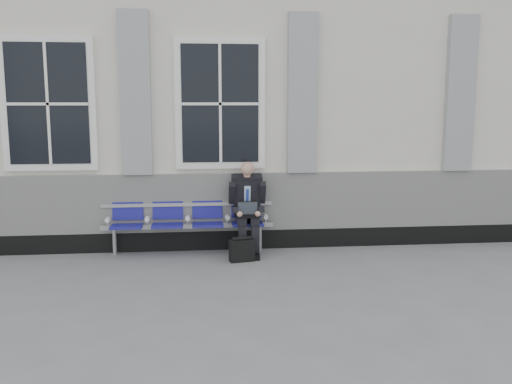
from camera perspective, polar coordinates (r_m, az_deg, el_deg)
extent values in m
plane|color=slate|center=(7.57, -5.66, -8.59)|extent=(70.00, 70.00, 0.00)
cube|color=beige|center=(10.71, -5.95, 8.01)|extent=(14.00, 4.00, 4.20)
cube|color=black|center=(8.94, -5.73, -4.82)|extent=(14.00, 0.10, 0.30)
cube|color=silver|center=(8.81, -5.79, -1.04)|extent=(14.00, 0.08, 0.90)
cube|color=gray|center=(8.70, -11.99, 9.60)|extent=(0.45, 0.14, 2.40)
cube|color=gray|center=(8.80, 4.66, 9.76)|extent=(0.45, 0.14, 2.40)
cube|color=gray|center=(9.58, 19.73, 9.21)|extent=(0.45, 0.14, 2.40)
cube|color=white|center=(8.93, -20.03, 8.28)|extent=(1.35, 0.10, 1.95)
cube|color=black|center=(8.88, -20.11, 8.27)|extent=(1.15, 0.02, 1.75)
cube|color=white|center=(8.68, -3.61, 8.79)|extent=(1.35, 0.10, 1.95)
cube|color=black|center=(8.63, -3.60, 8.79)|extent=(1.15, 0.02, 1.75)
cube|color=#9EA0A3|center=(8.71, -6.83, -3.38)|extent=(2.60, 0.07, 0.07)
cube|color=#9EA0A3|center=(8.77, -6.86, -1.24)|extent=(2.60, 0.05, 0.05)
cylinder|color=#9EA0A3|center=(8.85, -13.96, -4.89)|extent=(0.06, 0.06, 0.39)
cylinder|color=#9EA0A3|center=(8.81, 0.39, -4.67)|extent=(0.06, 0.06, 0.39)
cube|color=navy|center=(8.69, -12.79, -3.37)|extent=(0.46, 0.42, 0.07)
cube|color=navy|center=(8.85, -12.69, -1.44)|extent=(0.46, 0.10, 0.40)
cube|color=navy|center=(8.64, -8.83, -3.33)|extent=(0.46, 0.42, 0.07)
cube|color=navy|center=(8.80, -8.81, -1.38)|extent=(0.46, 0.10, 0.40)
cube|color=navy|center=(8.63, -4.85, -3.27)|extent=(0.46, 0.42, 0.07)
cube|color=navy|center=(8.78, -4.90, -1.32)|extent=(0.46, 0.10, 0.40)
cube|color=navy|center=(8.66, -0.87, -3.19)|extent=(0.46, 0.42, 0.07)
cube|color=navy|center=(8.81, -0.99, -1.25)|extent=(0.46, 0.10, 0.40)
cylinder|color=white|center=(8.74, -14.62, -2.71)|extent=(0.07, 0.12, 0.07)
cylinder|color=white|center=(8.67, -10.82, -2.67)|extent=(0.07, 0.12, 0.07)
cylinder|color=white|center=(8.64, -6.85, -2.61)|extent=(0.07, 0.12, 0.07)
cylinder|color=white|center=(8.65, -2.87, -2.54)|extent=(0.07, 0.12, 0.07)
cylinder|color=white|center=(8.70, 0.95, -2.47)|extent=(0.07, 0.12, 0.07)
cube|color=black|center=(8.41, -1.34, -6.43)|extent=(0.11, 0.25, 0.09)
cube|color=black|center=(8.42, -0.04, -6.41)|extent=(0.11, 0.25, 0.09)
cube|color=black|center=(8.41, -1.37, -5.00)|extent=(0.12, 0.13, 0.47)
cube|color=black|center=(8.42, -0.08, -4.98)|extent=(0.12, 0.13, 0.47)
cube|color=black|center=(8.55, -1.47, -2.77)|extent=(0.14, 0.43, 0.13)
cube|color=black|center=(8.56, -0.20, -2.74)|extent=(0.14, 0.43, 0.13)
cube|color=black|center=(8.68, -0.93, -0.47)|extent=(0.40, 0.33, 0.60)
cube|color=#AECAE5|center=(8.57, -0.88, -0.47)|extent=(0.10, 0.09, 0.34)
cube|color=#243BAC|center=(8.56, -0.87, -0.61)|extent=(0.04, 0.08, 0.28)
cube|color=black|center=(8.61, -0.92, 1.37)|extent=(0.46, 0.23, 0.14)
cylinder|color=tan|center=(8.56, -0.90, 1.76)|extent=(0.10, 0.10, 0.10)
sphere|color=tan|center=(8.49, -0.88, 2.35)|extent=(0.20, 0.20, 0.20)
cube|color=black|center=(8.56, -2.41, -0.10)|extent=(0.10, 0.27, 0.35)
cube|color=black|center=(8.60, 0.63, -0.06)|extent=(0.10, 0.27, 0.35)
cube|color=black|center=(8.44, -2.09, -1.81)|extent=(0.09, 0.30, 0.13)
cube|color=black|center=(8.46, 0.48, -1.77)|extent=(0.09, 0.30, 0.13)
sphere|color=tan|center=(8.32, -1.65, -2.23)|extent=(0.09, 0.09, 0.09)
sphere|color=tan|center=(8.34, 0.18, -2.20)|extent=(0.09, 0.09, 0.09)
cube|color=black|center=(8.41, -0.77, -2.43)|extent=(0.32, 0.22, 0.02)
cube|color=black|center=(8.50, -0.83, -1.63)|extent=(0.31, 0.09, 0.20)
cube|color=black|center=(8.49, -0.82, -1.64)|extent=(0.29, 0.07, 0.17)
cube|color=black|center=(8.26, -1.44, -5.88)|extent=(0.38, 0.22, 0.32)
cylinder|color=black|center=(8.22, -1.44, -4.69)|extent=(0.29, 0.11, 0.06)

